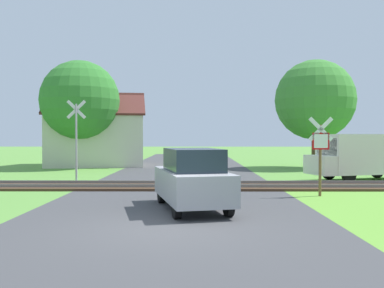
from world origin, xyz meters
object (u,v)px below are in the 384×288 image
object	(u,v)px
stop_sign_near	(320,149)
mail_truck	(361,155)
parked_car	(192,179)
house	(97,138)
crossing_sign_far	(76,135)
tree_right	(315,100)
tree_left	(80,100)

from	to	relation	value
stop_sign_near	mail_truck	world-z (taller)	stop_sign_near
stop_sign_near	parked_car	xyz separation A→B (m)	(-4.55, -2.77, -0.79)
house	mail_truck	world-z (taller)	house
crossing_sign_far	mail_truck	size ratio (longest dim) A/B	0.73
stop_sign_near	house	size ratio (longest dim) A/B	0.36
mail_truck	tree_right	bearing A→B (deg)	-17.01
stop_sign_near	house	world-z (taller)	house
parked_car	tree_right	bearing A→B (deg)	50.45
stop_sign_near	tree_right	size ratio (longest dim) A/B	0.39
stop_sign_near	crossing_sign_far	bearing A→B (deg)	-23.52
mail_truck	stop_sign_near	bearing A→B (deg)	130.21
tree_left	tree_right	bearing A→B (deg)	-0.19
stop_sign_near	tree_right	world-z (taller)	tree_right
tree_right	tree_left	world-z (taller)	tree_right
tree_right	mail_truck	distance (m)	8.72
house	stop_sign_near	bearing A→B (deg)	-62.66
house	tree_right	bearing A→B (deg)	-18.04
crossing_sign_far	tree_left	xyz separation A→B (m)	(-2.35, 9.37, 2.40)
stop_sign_near	tree_left	bearing A→B (deg)	-48.22
mail_truck	parked_car	distance (m)	11.64
mail_truck	house	bearing A→B (deg)	38.37
tree_right	parked_car	bearing A→B (deg)	-116.47
house	tree_right	size ratio (longest dim) A/B	1.07
crossing_sign_far	mail_truck	bearing A→B (deg)	-1.32
house	parked_car	bearing A→B (deg)	-77.87
tree_left	parked_car	xyz separation A→B (m)	(7.70, -16.42, -3.69)
crossing_sign_far	tree_left	size ratio (longest dim) A/B	0.52
stop_sign_near	parked_car	distance (m)	5.38
crossing_sign_far	tree_left	distance (m)	9.96
house	crossing_sign_far	bearing A→B (deg)	-89.92
stop_sign_near	tree_left	xyz separation A→B (m)	(-12.25, 13.65, 2.90)
crossing_sign_far	house	distance (m)	12.01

